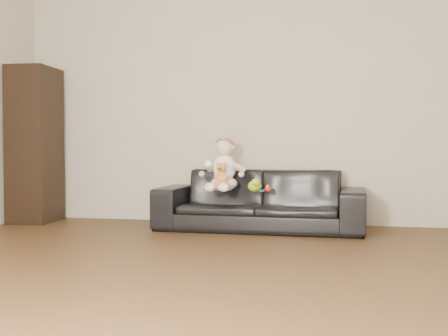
% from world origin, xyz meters
% --- Properties ---
extents(floor, '(5.50, 5.50, 0.00)m').
position_xyz_m(floor, '(0.00, 0.00, 0.00)').
color(floor, '#442D18').
rests_on(floor, ground).
extents(wall_back, '(5.00, 0.00, 5.00)m').
position_xyz_m(wall_back, '(0.00, 2.75, 1.30)').
color(wall_back, '#B4AA97').
rests_on(wall_back, ground).
extents(sofa, '(2.02, 0.83, 0.59)m').
position_xyz_m(sofa, '(0.21, 2.25, 0.29)').
color(sofa, black).
rests_on(sofa, floor).
extents(cabinet, '(0.46, 0.60, 1.67)m').
position_xyz_m(cabinet, '(-2.27, 2.35, 0.83)').
color(cabinet, black).
rests_on(cabinet, floor).
extents(shelf_item, '(0.20, 0.26, 0.28)m').
position_xyz_m(shelf_item, '(-2.25, 2.35, 1.21)').
color(shelf_item, silver).
rests_on(shelf_item, cabinet).
extents(baby, '(0.39, 0.46, 0.52)m').
position_xyz_m(baby, '(-0.13, 2.14, 0.61)').
color(baby, silver).
rests_on(baby, sofa).
extents(teddy_bear, '(0.13, 0.13, 0.21)m').
position_xyz_m(teddy_bear, '(-0.12, 1.98, 0.55)').
color(teddy_bear, '#C28137').
rests_on(teddy_bear, sofa).
extents(toy_green, '(0.15, 0.17, 0.11)m').
position_xyz_m(toy_green, '(0.18, 2.06, 0.44)').
color(toy_green, '#81CB17').
rests_on(toy_green, sofa).
extents(toy_rattle, '(0.07, 0.07, 0.06)m').
position_xyz_m(toy_rattle, '(0.30, 2.07, 0.41)').
color(toy_rattle, red).
rests_on(toy_rattle, sofa).
extents(toy_blue_disc, '(0.13, 0.13, 0.02)m').
position_xyz_m(toy_blue_disc, '(0.21, 2.14, 0.39)').
color(toy_blue_disc, '#1B83DA').
rests_on(toy_blue_disc, sofa).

